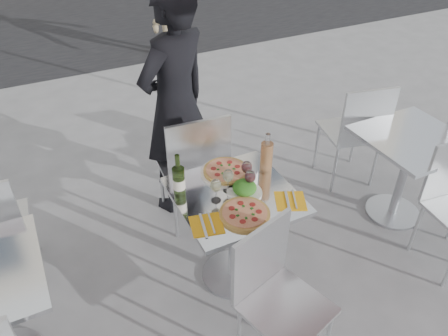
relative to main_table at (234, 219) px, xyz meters
name	(u,v)px	position (x,y,z in m)	size (l,w,h in m)	color
ground	(233,275)	(0.00, 0.00, -0.54)	(80.00, 80.00, 0.00)	slate
street_asphalt	(68,20)	(0.00, 6.50, -0.54)	(24.00, 5.00, 0.00)	black
main_table	(234,219)	(0.00, 0.00, 0.00)	(0.72, 0.72, 0.75)	#B7BABF
side_table_right	(408,160)	(1.50, 0.00, 0.00)	(0.72, 0.72, 0.75)	#B7BABF
chair_far	(195,163)	(-0.01, 0.61, 0.06)	(0.50, 0.51, 1.02)	silver
chair_near	(274,288)	(-0.06, -0.59, 0.01)	(0.52, 0.53, 0.92)	silver
side_chair_rfar	(357,128)	(1.42, 0.50, 0.04)	(0.53, 0.55, 0.98)	silver
woman_diner	(176,105)	(-0.01, 0.95, 0.38)	(0.67, 0.44, 1.83)	black
pedestrian_b	(160,1)	(1.00, 4.18, 0.24)	(1.01, 0.58, 1.56)	#8C7B5A
pizza_near	(245,213)	(-0.04, -0.19, 0.22)	(0.30, 0.30, 0.02)	tan
pizza_far	(226,171)	(0.05, 0.21, 0.23)	(0.34, 0.34, 0.03)	white
salad_plate	(245,189)	(0.06, -0.02, 0.25)	(0.22, 0.22, 0.09)	white
wine_bottle	(179,180)	(-0.31, 0.14, 0.32)	(0.07, 0.08, 0.29)	#3A5520
carafe	(267,157)	(0.29, 0.12, 0.33)	(0.08, 0.08, 0.29)	tan
sugar_shaker	(253,177)	(0.15, 0.05, 0.26)	(0.06, 0.06, 0.11)	white
wineglass_white_a	(216,186)	(-0.13, 0.00, 0.32)	(0.07, 0.07, 0.16)	white
wineglass_white_b	(228,176)	(-0.02, 0.05, 0.32)	(0.07, 0.07, 0.16)	white
wineglass_red_a	(250,177)	(0.09, -0.02, 0.32)	(0.07, 0.07, 0.16)	white
wineglass_red_b	(247,168)	(0.12, 0.08, 0.32)	(0.07, 0.07, 0.16)	white
napkin_left	(207,225)	(-0.27, -0.17, 0.21)	(0.21, 0.21, 0.01)	#F3AC15
napkin_right	(290,201)	(0.27, -0.21, 0.21)	(0.24, 0.24, 0.01)	#F3AC15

